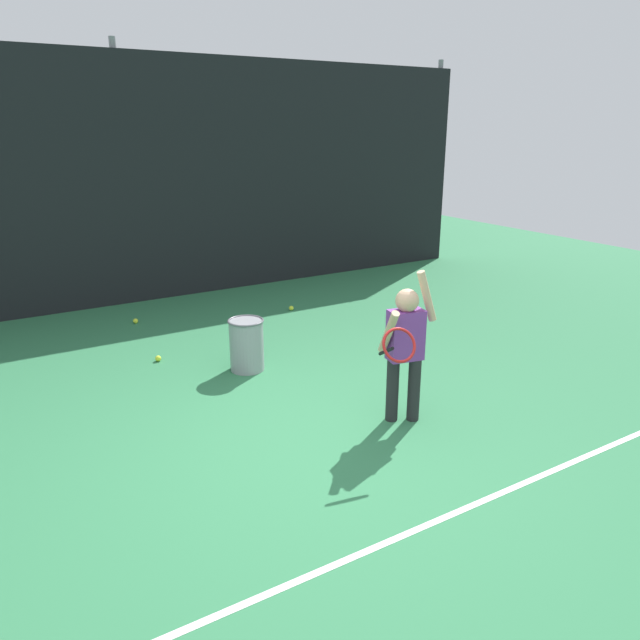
% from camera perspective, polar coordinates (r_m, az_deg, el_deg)
% --- Properties ---
extents(ground_plane, '(20.00, 20.00, 0.00)m').
position_cam_1_polar(ground_plane, '(4.97, -1.27, -12.15)').
color(ground_plane, '#2D7247').
extents(court_line_baseline, '(9.00, 0.05, 0.00)m').
position_cam_1_polar(court_line_baseline, '(4.11, 8.10, -19.60)').
color(court_line_baseline, white).
rests_on(court_line_baseline, ground).
extents(back_fence_windscreen, '(11.80, 0.08, 3.46)m').
position_cam_1_polar(back_fence_windscreen, '(9.02, -17.91, 12.36)').
color(back_fence_windscreen, black).
rests_on(back_fence_windscreen, ground).
extents(fence_post_1, '(0.09, 0.09, 3.61)m').
position_cam_1_polar(fence_post_1, '(9.08, -18.05, 12.85)').
color(fence_post_1, slate).
rests_on(fence_post_1, ground).
extents(fence_post_2, '(0.09, 0.09, 3.61)m').
position_cam_1_polar(fence_post_2, '(11.83, 10.92, 14.42)').
color(fence_post_2, slate).
rests_on(fence_post_2, ground).
extents(tennis_player, '(0.80, 0.57, 1.35)m').
position_cam_1_polar(tennis_player, '(5.15, 8.12, -2.27)').
color(tennis_player, '#232326').
rests_on(tennis_player, ground).
extents(ball_hopper, '(0.38, 0.38, 0.56)m').
position_cam_1_polar(ball_hopper, '(6.39, -7.01, -2.31)').
color(ball_hopper, gray).
rests_on(ball_hopper, ground).
extents(tennis_ball_1, '(0.07, 0.07, 0.07)m').
position_cam_1_polar(tennis_ball_1, '(6.89, -15.17, -3.56)').
color(tennis_ball_1, '#CCE033').
rests_on(tennis_ball_1, ground).
extents(tennis_ball_2, '(0.07, 0.07, 0.07)m').
position_cam_1_polar(tennis_ball_2, '(8.28, -17.18, -0.09)').
color(tennis_ball_2, '#CCE033').
rests_on(tennis_ball_2, ground).
extents(tennis_ball_3, '(0.07, 0.07, 0.07)m').
position_cam_1_polar(tennis_ball_3, '(8.48, -2.76, 1.14)').
color(tennis_ball_3, '#CCE033').
rests_on(tennis_ball_3, ground).
extents(tennis_ball_4, '(0.07, 0.07, 0.07)m').
position_cam_1_polar(tennis_ball_4, '(7.70, 7.39, -0.76)').
color(tennis_ball_4, '#CCE033').
rests_on(tennis_ball_4, ground).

